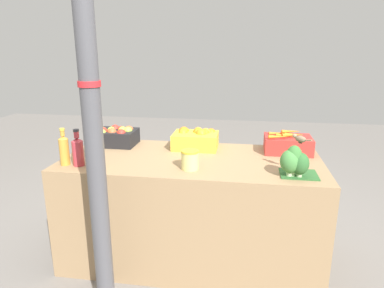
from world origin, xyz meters
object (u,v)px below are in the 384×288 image
Objects in this scene: juice_bottle_golden at (96,151)px; carrot_crate at (288,144)px; juice_bottle_amber at (64,150)px; orange_crate at (196,139)px; broccoli_pile at (294,162)px; sparrow_bird at (300,139)px; apple_crate at (115,136)px; juice_bottle_ruby at (78,151)px; support_pole at (91,107)px; pickle_jar at (190,160)px.

carrot_crate is at bearing 22.14° from juice_bottle_golden.
juice_bottle_amber is at bearing 180.00° from juice_bottle_golden.
broccoli_pile reaches higher than orange_crate.
juice_bottle_amber is 1.48m from sparrow_bird.
apple_crate is 1.38× the size of juice_bottle_ruby.
carrot_crate is 1.55m from juice_bottle_amber.
orange_crate is 0.84m from broccoli_pile.
support_pole reaches higher than carrot_crate.
juice_bottle_ruby is (-0.05, -0.51, 0.03)m from apple_crate.
juice_bottle_golden is at bearing -82.03° from apple_crate.
broccoli_pile is 0.94× the size of juice_bottle_amber.
orange_crate is 1.27× the size of juice_bottle_golden.
carrot_crate is 1.38× the size of juice_bottle_ruby.
juice_bottle_amber is at bearing 179.96° from broccoli_pile.
pickle_jar is at bearing -86.31° from orange_crate.
apple_crate is at bearing 84.22° from juice_bottle_ruby.
carrot_crate is (1.32, 0.00, -0.01)m from apple_crate.
juice_bottle_golden is at bearing -157.86° from carrot_crate.
broccoli_pile is (1.07, 0.35, -0.35)m from support_pole.
support_pole is at bearing -141.96° from carrot_crate.
carrot_crate reaches higher than pickle_jar.
broccoli_pile is 0.14m from sparrow_bird.
sparrow_bird is (1.33, -0.45, 0.15)m from apple_crate.
orange_crate is at bearing 1.21° from apple_crate.
orange_crate is 0.95m from juice_bottle_amber.
orange_crate is at bearing 36.83° from juice_bottle_ruby.
juice_bottle_ruby reaches higher than orange_crate.
juice_bottle_amber is 1.01× the size of juice_bottle_ruby.
carrot_crate is (1.09, 0.86, -0.39)m from support_pole.
sparrow_bird reaches higher than juice_bottle_ruby.
broccoli_pile is 2.13× the size of sparrow_bird.
orange_crate is 0.48m from pickle_jar.
juice_bottle_amber is (-0.15, -0.51, 0.03)m from apple_crate.
carrot_crate is 1.35m from juice_bottle_golden.
orange_crate is 1.36× the size of juice_bottle_amber.
pickle_jar is (0.60, 0.04, -0.04)m from juice_bottle_golden.
apple_crate is 2.70× the size of pickle_jar.
juice_bottle_golden is (0.07, -0.51, 0.03)m from apple_crate.
juice_bottle_golden is at bearing 0.00° from juice_bottle_ruby.
apple_crate is 1.27× the size of juice_bottle_golden.
broccoli_pile is at bearing -0.04° from juice_bottle_ruby.
juice_bottle_amber and sparrow_bird have the same top height.
juice_bottle_ruby is (-1.37, -0.51, 0.04)m from carrot_crate.
juice_bottle_golden reaches higher than apple_crate.
support_pole reaches higher than broccoli_pile.
juice_bottle_golden is (-0.57, -0.52, 0.04)m from orange_crate.
orange_crate is (0.64, 0.01, -0.00)m from apple_crate.
juice_bottle_ruby is at bearing -180.00° from juice_bottle_golden.
pickle_jar is 0.68m from sparrow_bird.
sparrow_bird reaches higher than orange_crate.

